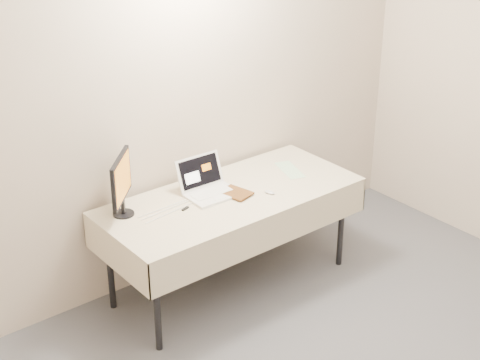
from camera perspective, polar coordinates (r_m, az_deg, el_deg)
back_wall at (r=5.19m, az=-3.87°, el=6.66°), size 4.00×0.10×2.70m
table at (r=5.12m, az=-0.72°, el=-1.77°), size 1.86×0.81×0.74m
laptop at (r=5.10m, az=-2.55°, el=-0.40°), size 0.36×0.34×0.24m
monitor at (r=4.79m, az=-9.21°, el=-0.11°), size 0.30×0.31×0.41m
book at (r=4.99m, az=-0.90°, el=-0.37°), size 0.16×0.06×0.21m
alarm_clock at (r=5.21m, az=-2.84°, el=-0.27°), size 0.12×0.07×0.05m
clicker at (r=5.11m, az=2.32°, el=-0.95°), size 0.06×0.09×0.02m
paper_form at (r=5.48m, az=3.89°, el=0.80°), size 0.22×0.34×0.00m
usb_dongle at (r=4.91m, az=-4.27°, el=-2.23°), size 0.06×0.03×0.01m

